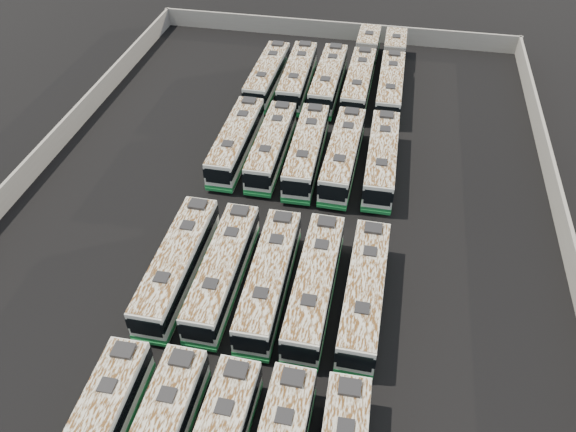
# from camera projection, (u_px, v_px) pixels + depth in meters

# --- Properties ---
(ground) EXTENTS (140.00, 140.00, 0.00)m
(ground) POSITION_uv_depth(u_px,v_px,m) (275.00, 226.00, 45.13)
(ground) COLOR black
(ground) RESTS_ON ground
(perimeter_wall) EXTENTS (45.20, 73.20, 2.20)m
(perimeter_wall) POSITION_uv_depth(u_px,v_px,m) (274.00, 216.00, 44.40)
(perimeter_wall) COLOR gray
(perimeter_wall) RESTS_ON ground
(bus_midfront_far_left) EXTENTS (2.53, 11.83, 3.33)m
(bus_midfront_far_left) POSITION_uv_depth(u_px,v_px,m) (178.00, 265.00, 39.62)
(bus_midfront_far_left) COLOR silver
(bus_midfront_far_left) RESTS_ON ground
(bus_midfront_left) EXTENTS (2.48, 11.53, 3.24)m
(bus_midfront_left) POSITION_uv_depth(u_px,v_px,m) (223.00, 271.00, 39.25)
(bus_midfront_left) COLOR silver
(bus_midfront_left) RESTS_ON ground
(bus_midfront_center) EXTENTS (2.57, 11.62, 3.27)m
(bus_midfront_center) POSITION_uv_depth(u_px,v_px,m) (269.00, 279.00, 38.65)
(bus_midfront_center) COLOR silver
(bus_midfront_center) RESTS_ON ground
(bus_midfront_right) EXTENTS (2.58, 11.80, 3.32)m
(bus_midfront_right) POSITION_uv_depth(u_px,v_px,m) (315.00, 285.00, 38.17)
(bus_midfront_right) COLOR silver
(bus_midfront_right) RESTS_ON ground
(bus_midfront_far_right) EXTENTS (2.59, 11.69, 3.29)m
(bus_midfront_far_right) POSITION_uv_depth(u_px,v_px,m) (364.00, 292.00, 37.72)
(bus_midfront_far_right) COLOR silver
(bus_midfront_far_right) RESTS_ON ground
(bus_midback_far_left) EXTENTS (2.55, 11.68, 3.29)m
(bus_midback_far_left) POSITION_uv_depth(u_px,v_px,m) (236.00, 141.00, 51.26)
(bus_midback_far_left) COLOR silver
(bus_midback_far_left) RESTS_ON ground
(bus_midback_left) EXTENTS (2.44, 11.49, 3.24)m
(bus_midback_left) POSITION_uv_depth(u_px,v_px,m) (271.00, 146.00, 50.75)
(bus_midback_left) COLOR silver
(bus_midback_left) RESTS_ON ground
(bus_midback_center) EXTENTS (2.71, 11.91, 3.35)m
(bus_midback_center) POSITION_uv_depth(u_px,v_px,m) (307.00, 151.00, 50.10)
(bus_midback_center) COLOR silver
(bus_midback_center) RESTS_ON ground
(bus_midback_right) EXTENTS (2.80, 11.96, 3.35)m
(bus_midback_right) POSITION_uv_depth(u_px,v_px,m) (343.00, 155.00, 49.61)
(bus_midback_right) COLOR silver
(bus_midback_right) RESTS_ON ground
(bus_midback_far_right) EXTENTS (2.62, 11.85, 3.33)m
(bus_midback_far_right) POSITION_uv_depth(u_px,v_px,m) (382.00, 159.00, 49.20)
(bus_midback_far_right) COLOR silver
(bus_midback_far_right) RESTS_ON ground
(bus_back_far_left) EXTENTS (2.71, 11.68, 3.28)m
(bus_back_far_left) POSITION_uv_depth(u_px,v_px,m) (268.00, 76.00, 60.77)
(bus_back_far_left) COLOR silver
(bus_back_far_left) RESTS_ON ground
(bus_back_left) EXTENTS (2.72, 11.97, 3.36)m
(bus_back_left) POSITION_uv_depth(u_px,v_px,m) (297.00, 77.00, 60.46)
(bus_back_left) COLOR silver
(bus_back_left) RESTS_ON ground
(bus_back_center) EXTENTS (2.63, 12.04, 3.39)m
(bus_back_center) POSITION_uv_depth(u_px,v_px,m) (328.00, 80.00, 59.93)
(bus_back_center) COLOR silver
(bus_back_center) RESTS_ON ground
(bus_back_right) EXTENTS (2.75, 18.34, 3.32)m
(bus_back_right) POSITION_uv_depth(u_px,v_px,m) (362.00, 70.00, 61.76)
(bus_back_right) COLOR silver
(bus_back_right) RESTS_ON ground
(bus_back_far_right) EXTENTS (2.55, 18.18, 3.29)m
(bus_back_far_right) POSITION_uv_depth(u_px,v_px,m) (392.00, 73.00, 61.15)
(bus_back_far_right) COLOR silver
(bus_back_far_right) RESTS_ON ground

